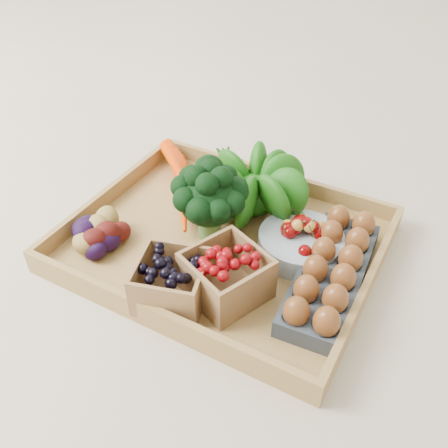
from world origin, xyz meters
The scene contains 10 objects.
ground centered at (0.00, 0.00, 0.00)m, with size 4.00×4.00×0.00m, color beige.
tray centered at (0.00, 0.00, 0.01)m, with size 0.55×0.45×0.01m, color #AC8648.
carrots centered at (-0.16, 0.10, 0.04)m, with size 0.23×0.16×0.05m, color #F23B00, non-canonical shape.
lettuce centered at (0.01, 0.11, 0.08)m, with size 0.14×0.14×0.14m, color #0C4B0B.
broccoli centered at (-0.03, 0.00, 0.07)m, with size 0.14×0.14×0.11m, color black, non-canonical shape.
cherry_bowl centered at (0.13, 0.04, 0.04)m, with size 0.15×0.15×0.04m, color #8C9EA5.
egg_carton centered at (0.21, -0.01, 0.03)m, with size 0.10×0.29×0.03m, color #353C44.
potatoes centered at (-0.20, -0.12, 0.05)m, with size 0.13×0.13×0.07m, color #390B09, non-canonical shape.
punnet_blackberry centered at (-0.01, -0.16, 0.05)m, with size 0.11×0.11×0.08m, color black.
punnet_raspberry centered at (0.06, -0.11, 0.06)m, with size 0.12×0.12×0.08m, color #700408.
Camera 1 is at (0.34, -0.61, 0.64)m, focal length 40.00 mm.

